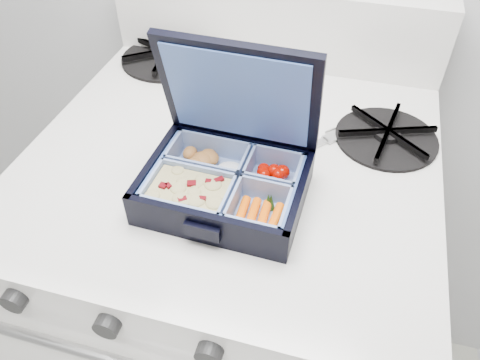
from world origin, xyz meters
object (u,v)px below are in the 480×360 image
(stove, at_px, (236,306))
(fork, at_px, (289,155))
(burner_grate, at_px, (387,133))
(bento_box, at_px, (225,186))

(stove, relative_size, fork, 5.23)
(burner_grate, xyz_separation_m, fork, (-0.14, -0.08, -0.01))
(stove, height_order, burner_grate, burner_grate)
(stove, height_order, fork, fork)
(stove, bearing_deg, fork, -1.64)
(burner_grate, bearing_deg, stove, -160.23)
(burner_grate, bearing_deg, fork, -149.01)
(bento_box, distance_m, burner_grate, 0.28)
(stove, distance_m, bento_box, 0.50)
(stove, xyz_separation_m, bento_box, (0.02, -0.11, 0.49))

